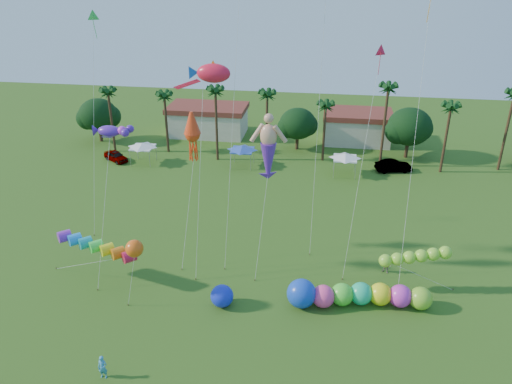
# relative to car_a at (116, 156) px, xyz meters

# --- Properties ---
(ground) EXTENTS (160.00, 160.00, 0.00)m
(ground) POSITION_rel_car_a_xyz_m (24.25, -36.24, -0.72)
(ground) COLOR #285116
(ground) RESTS_ON ground
(tree_line) EXTENTS (69.46, 8.91, 11.00)m
(tree_line) POSITION_rel_car_a_xyz_m (27.82, 7.76, 3.55)
(tree_line) COLOR #3A2819
(tree_line) RESTS_ON ground
(buildings_row) EXTENTS (35.00, 7.00, 4.00)m
(buildings_row) POSITION_rel_car_a_xyz_m (21.16, 13.76, 1.28)
(buildings_row) COLOR beige
(buildings_row) RESTS_ON ground
(tent_row) EXTENTS (31.00, 4.00, 0.60)m
(tent_row) POSITION_rel_car_a_xyz_m (18.25, 0.09, 2.03)
(tent_row) COLOR white
(tent_row) RESTS_ON ground
(car_a) EXTENTS (4.47, 3.80, 1.45)m
(car_a) POSITION_rel_car_a_xyz_m (0.00, 0.00, 0.00)
(car_a) COLOR #4C4C54
(car_a) RESTS_ON ground
(car_b) EXTENTS (5.13, 2.74, 1.61)m
(car_b) POSITION_rel_car_a_xyz_m (38.91, 1.94, 0.08)
(car_b) COLOR #4C4C54
(car_b) RESTS_ON ground
(spectator_a) EXTENTS (0.67, 0.45, 1.81)m
(spectator_a) POSITION_rel_car_a_xyz_m (15.47, -38.86, 0.18)
(spectator_a) COLOR #378FC3
(spectator_a) RESTS_ON ground
(spectator_b) EXTENTS (0.96, 0.88, 1.60)m
(spectator_b) POSITION_rel_car_a_xyz_m (35.92, -22.92, 0.08)
(spectator_b) COLOR #AD9290
(spectator_b) RESTS_ON ground
(caterpillar_inflatable) EXTENTS (12.11, 3.60, 2.46)m
(caterpillar_inflatable) POSITION_rel_car_a_xyz_m (32.74, -28.20, 0.31)
(caterpillar_inflatable) COLOR #FF4393
(caterpillar_inflatable) RESTS_ON ground
(blue_ball) EXTENTS (1.92, 1.92, 1.92)m
(blue_ball) POSITION_rel_car_a_xyz_m (21.94, -29.88, 0.24)
(blue_ball) COLOR #182BDC
(blue_ball) RESTS_ON ground
(rainbow_tube) EXTENTS (9.78, 4.93, 3.65)m
(rainbow_tube) POSITION_rel_car_a_xyz_m (11.63, -28.46, 2.40)
(rainbow_tube) COLOR red
(rainbow_tube) RESTS_ON ground
(green_worm) EXTENTS (9.28, 2.75, 3.66)m
(green_worm) POSITION_rel_car_a_xyz_m (35.35, -25.62, 2.27)
(green_worm) COLOR #8DDE31
(green_worm) RESTS_ON ground
(orange_ball_kite) EXTENTS (1.82, 1.48, 6.23)m
(orange_ball_kite) POSITION_rel_car_a_xyz_m (15.16, -30.80, 4.79)
(orange_ball_kite) COLOR #F45C13
(orange_ball_kite) RESTS_ON ground
(merman_kite) EXTENTS (2.86, 4.53, 14.13)m
(merman_kite) POSITION_rel_car_a_xyz_m (24.80, -22.74, 10.55)
(merman_kite) COLOR tan
(merman_kite) RESTS_ON ground
(fish_kite) EXTENTS (4.62, 6.86, 18.42)m
(fish_kite) POSITION_rel_car_a_xyz_m (19.78, -21.01, 16.76)
(fish_kite) COLOR red
(fish_kite) RESTS_ON ground
(squid_kite) EXTENTS (1.81, 5.64, 13.98)m
(squid_kite) POSITION_rel_car_a_xyz_m (17.49, -20.59, 11.01)
(squid_kite) COLOR #ED3A13
(squid_kite) RESTS_ON ground
(lobster_kite) EXTENTS (3.92, 6.02, 13.88)m
(lobster_kite) POSITION_rel_car_a_xyz_m (11.53, -24.98, 12.47)
(lobster_kite) COLOR #5522AD
(lobster_kite) RESTS_ON ground
(delta_kite_red) EXTENTS (2.24, 4.27, 20.21)m
(delta_kite_red) POSITION_rel_car_a_xyz_m (33.54, -20.91, 18.52)
(delta_kite_red) COLOR #EE1A3C
(delta_kite_red) RESTS_ON ground
(delta_kite_green) EXTENTS (1.63, 4.83, 22.05)m
(delta_kite_green) POSITION_rel_car_a_xyz_m (7.17, -16.25, 20.32)
(delta_kite_green) COLOR green
(delta_kite_green) RESTS_ON ground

